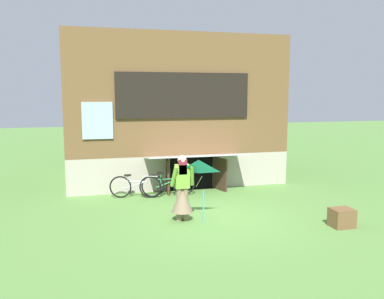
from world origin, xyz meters
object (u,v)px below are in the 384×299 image
(person, at_px, (182,193))
(kite, at_px, (199,175))
(bicycle_silver, at_px, (135,186))
(wooden_crate, at_px, (342,218))
(bicycle_green, at_px, (168,184))

(person, distance_m, kite, 0.78)
(person, bearing_deg, bicycle_silver, 114.36)
(bicycle_silver, distance_m, wooden_crate, 5.79)
(bicycle_green, xyz_separation_m, wooden_crate, (3.33, -3.79, -0.15))
(kite, bearing_deg, bicycle_silver, 110.68)
(bicycle_green, relative_size, wooden_crate, 3.25)
(kite, relative_size, bicycle_silver, 0.97)
(person, height_order, bicycle_green, person)
(kite, xyz_separation_m, bicycle_green, (-0.13, 2.90, -0.86))
(person, bearing_deg, wooden_crate, -16.36)
(bicycle_green, bearing_deg, kite, -86.02)
(bicycle_silver, height_order, wooden_crate, bicycle_silver)
(person, relative_size, bicycle_green, 0.98)
(kite, relative_size, wooden_crate, 2.89)
(person, distance_m, bicycle_green, 2.43)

